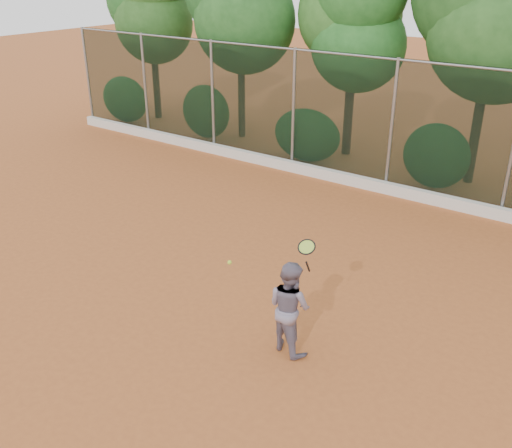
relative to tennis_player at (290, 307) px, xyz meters
The scene contains 7 objects.
ground 1.84m from the tennis_player, 167.57° to the left, with size 80.00×80.00×0.00m, color #A95728.
concrete_curb 7.39m from the tennis_player, 102.74° to the left, with size 24.00×0.20×0.30m, color silver.
tennis_player is the anchor object (origin of this frame).
chainlink_fence 7.61m from the tennis_player, 102.43° to the left, with size 24.09×0.09×3.50m.
foliage_backdrop 10.25m from the tennis_player, 103.08° to the left, with size 23.70×3.63×7.55m.
tennis_racket 1.15m from the tennis_player, ahead, with size 0.30×0.29×0.55m.
tennis_ball_in_flight 1.16m from the tennis_player, 158.51° to the right, with size 0.07×0.07×0.07m.
Camera 1 is at (5.57, -6.74, 5.68)m, focal length 40.00 mm.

